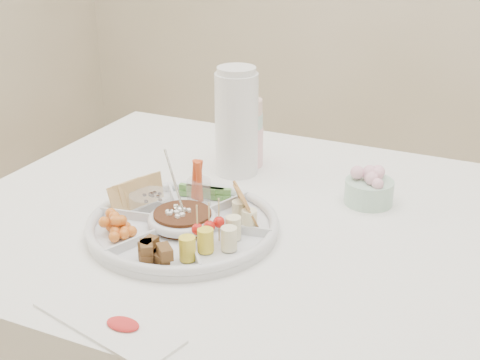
% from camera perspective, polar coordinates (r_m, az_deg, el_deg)
% --- Properties ---
extents(party_tray, '(0.44, 0.44, 0.04)m').
position_cam_1_polar(party_tray, '(1.34, -4.91, -3.65)').
color(party_tray, white).
rests_on(party_tray, dining_table).
extents(bean_dip, '(0.13, 0.13, 0.04)m').
position_cam_1_polar(bean_dip, '(1.34, -4.92, -3.36)').
color(bean_dip, '#4B2A0F').
rests_on(bean_dip, party_tray).
extents(tortillas, '(0.12, 0.12, 0.06)m').
position_cam_1_polar(tortillas, '(1.36, 0.48, -2.23)').
color(tortillas, '#A17342').
rests_on(tortillas, party_tray).
extents(carrot_cucumber, '(0.12, 0.12, 0.09)m').
position_cam_1_polar(carrot_cucumber, '(1.44, -3.17, 0.10)').
color(carrot_cucumber, '#DD4C1F').
rests_on(carrot_cucumber, party_tray).
extents(pita_raisins, '(0.14, 0.14, 0.07)m').
position_cam_1_polar(pita_raisins, '(1.43, -8.27, -1.15)').
color(pita_raisins, tan).
rests_on(pita_raisins, party_tray).
extents(cherries, '(0.11, 0.11, 0.04)m').
position_cam_1_polar(cherries, '(1.33, -10.48, -3.71)').
color(cherries, orange).
rests_on(cherries, party_tray).
extents(granola_chunks, '(0.11, 0.11, 0.04)m').
position_cam_1_polar(granola_chunks, '(1.23, -7.03, -5.73)').
color(granola_chunks, brown).
rests_on(granola_chunks, party_tray).
extents(banana_tomato, '(0.11, 0.11, 0.08)m').
position_cam_1_polar(banana_tomato, '(1.24, -1.11, -4.12)').
color(banana_tomato, '#F6E86A').
rests_on(banana_tomato, party_tray).
extents(cup_stack, '(0.09, 0.09, 0.22)m').
position_cam_1_polar(cup_stack, '(1.64, 0.63, 4.85)').
color(cup_stack, silver).
rests_on(cup_stack, dining_table).
extents(thermos, '(0.13, 0.13, 0.27)m').
position_cam_1_polar(thermos, '(1.59, -0.30, 5.11)').
color(thermos, white).
rests_on(thermos, dining_table).
extents(flower_bowl, '(0.12, 0.12, 0.08)m').
position_cam_1_polar(flower_bowl, '(1.48, 10.98, -0.54)').
color(flower_bowl, '#89B09B').
rests_on(flower_bowl, dining_table).
extents(placemat, '(0.28, 0.15, 0.01)m').
position_cam_1_polar(placemat, '(1.11, -11.25, -11.84)').
color(placemat, white).
rests_on(placemat, dining_table).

